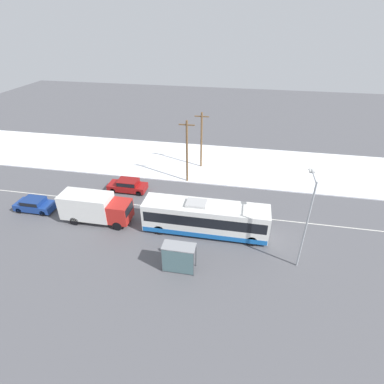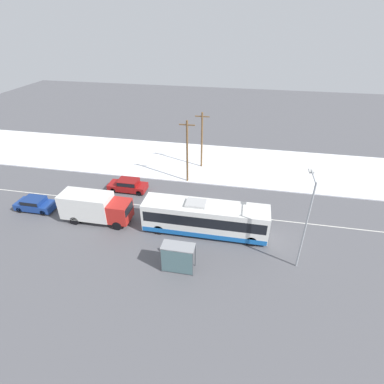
{
  "view_description": "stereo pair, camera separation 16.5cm",
  "coord_description": "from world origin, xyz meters",
  "px_view_note": "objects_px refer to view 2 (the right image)",
  "views": [
    {
      "loc": [
        2.93,
        -25.27,
        17.76
      ],
      "look_at": [
        -2.13,
        1.45,
        1.4
      ],
      "focal_mm": 28.0,
      "sensor_mm": 36.0,
      "label": 1
    },
    {
      "loc": [
        3.1,
        -25.24,
        17.76
      ],
      "look_at": [
        -2.13,
        1.45,
        1.4
      ],
      "focal_mm": 28.0,
      "sensor_mm": 36.0,
      "label": 2
    }
  ],
  "objects_px": {
    "pedestrian_at_stop": "(175,247)",
    "utility_pole_roadside": "(187,151)",
    "city_bus": "(205,218)",
    "streetlamp": "(307,213)",
    "box_truck": "(94,207)",
    "bus_shelter": "(178,255)",
    "sedan_car": "(128,185)",
    "parked_car_near_truck": "(35,204)",
    "utility_pole_snowlot": "(202,140)"
  },
  "relations": [
    {
      "from": "sedan_car",
      "to": "box_truck",
      "type": "bearing_deg",
      "value": 80.92
    },
    {
      "from": "box_truck",
      "to": "streetlamp",
      "type": "bearing_deg",
      "value": -6.74
    },
    {
      "from": "box_truck",
      "to": "utility_pole_roadside",
      "type": "bearing_deg",
      "value": 52.97
    },
    {
      "from": "utility_pole_roadside",
      "to": "pedestrian_at_stop",
      "type": "bearing_deg",
      "value": -82.73
    },
    {
      "from": "city_bus",
      "to": "streetlamp",
      "type": "distance_m",
      "value": 9.04
    },
    {
      "from": "parked_car_near_truck",
      "to": "streetlamp",
      "type": "bearing_deg",
      "value": -6.03
    },
    {
      "from": "utility_pole_roadside",
      "to": "utility_pole_snowlot",
      "type": "height_order",
      "value": "utility_pole_roadside"
    },
    {
      "from": "streetlamp",
      "to": "utility_pole_roadside",
      "type": "xyz_separation_m",
      "value": [
        -11.62,
        11.77,
        -0.9
      ]
    },
    {
      "from": "city_bus",
      "to": "sedan_car",
      "type": "distance_m",
      "value": 11.43
    },
    {
      "from": "box_truck",
      "to": "sedan_car",
      "type": "height_order",
      "value": "box_truck"
    },
    {
      "from": "parked_car_near_truck",
      "to": "pedestrian_at_stop",
      "type": "relative_size",
      "value": 2.37
    },
    {
      "from": "sedan_car",
      "to": "pedestrian_at_stop",
      "type": "relative_size",
      "value": 2.59
    },
    {
      "from": "sedan_car",
      "to": "bus_shelter",
      "type": "height_order",
      "value": "bus_shelter"
    },
    {
      "from": "streetlamp",
      "to": "utility_pole_snowlot",
      "type": "relative_size",
      "value": 1.06
    },
    {
      "from": "utility_pole_snowlot",
      "to": "pedestrian_at_stop",
      "type": "bearing_deg",
      "value": -87.79
    },
    {
      "from": "bus_shelter",
      "to": "streetlamp",
      "type": "bearing_deg",
      "value": 17.14
    },
    {
      "from": "streetlamp",
      "to": "box_truck",
      "type": "bearing_deg",
      "value": 173.26
    },
    {
      "from": "pedestrian_at_stop",
      "to": "utility_pole_roadside",
      "type": "relative_size",
      "value": 0.22
    },
    {
      "from": "box_truck",
      "to": "parked_car_near_truck",
      "type": "height_order",
      "value": "box_truck"
    },
    {
      "from": "streetlamp",
      "to": "utility_pole_snowlot",
      "type": "bearing_deg",
      "value": 123.51
    },
    {
      "from": "box_truck",
      "to": "utility_pole_roadside",
      "type": "height_order",
      "value": "utility_pole_roadside"
    },
    {
      "from": "city_bus",
      "to": "pedestrian_at_stop",
      "type": "bearing_deg",
      "value": -116.61
    },
    {
      "from": "box_truck",
      "to": "bus_shelter",
      "type": "bearing_deg",
      "value": -28.25
    },
    {
      "from": "box_truck",
      "to": "pedestrian_at_stop",
      "type": "distance_m",
      "value": 9.59
    },
    {
      "from": "streetlamp",
      "to": "utility_pole_snowlot",
      "type": "height_order",
      "value": "streetlamp"
    },
    {
      "from": "box_truck",
      "to": "parked_car_near_truck",
      "type": "relative_size",
      "value": 1.69
    },
    {
      "from": "box_truck",
      "to": "bus_shelter",
      "type": "distance_m",
      "value": 10.78
    },
    {
      "from": "box_truck",
      "to": "bus_shelter",
      "type": "height_order",
      "value": "box_truck"
    },
    {
      "from": "sedan_car",
      "to": "utility_pole_snowlot",
      "type": "height_order",
      "value": "utility_pole_snowlot"
    },
    {
      "from": "city_bus",
      "to": "sedan_car",
      "type": "height_order",
      "value": "city_bus"
    },
    {
      "from": "city_bus",
      "to": "utility_pole_snowlot",
      "type": "distance_m",
      "value": 14.0
    },
    {
      "from": "parked_car_near_truck",
      "to": "bus_shelter",
      "type": "xyz_separation_m",
      "value": [
        16.55,
        -5.61,
        0.92
      ]
    },
    {
      "from": "parked_car_near_truck",
      "to": "utility_pole_roadside",
      "type": "bearing_deg",
      "value": 32.37
    },
    {
      "from": "city_bus",
      "to": "sedan_car",
      "type": "bearing_deg",
      "value": 149.58
    },
    {
      "from": "pedestrian_at_stop",
      "to": "utility_pole_roadside",
      "type": "height_order",
      "value": "utility_pole_roadside"
    },
    {
      "from": "bus_shelter",
      "to": "pedestrian_at_stop",
      "type": "bearing_deg",
      "value": 112.08
    },
    {
      "from": "box_truck",
      "to": "utility_pole_roadside",
      "type": "distance_m",
      "value": 12.19
    },
    {
      "from": "city_bus",
      "to": "parked_car_near_truck",
      "type": "bearing_deg",
      "value": 179.19
    },
    {
      "from": "pedestrian_at_stop",
      "to": "utility_pole_roadside",
      "type": "bearing_deg",
      "value": 97.27
    },
    {
      "from": "box_truck",
      "to": "bus_shelter",
      "type": "relative_size",
      "value": 2.63
    },
    {
      "from": "city_bus",
      "to": "box_truck",
      "type": "distance_m",
      "value": 10.8
    },
    {
      "from": "city_bus",
      "to": "utility_pole_roadside",
      "type": "relative_size",
      "value": 1.5
    },
    {
      "from": "parked_car_near_truck",
      "to": "utility_pole_roadside",
      "type": "height_order",
      "value": "utility_pole_roadside"
    },
    {
      "from": "parked_car_near_truck",
      "to": "city_bus",
      "type": "bearing_deg",
      "value": -0.81
    },
    {
      "from": "city_bus",
      "to": "box_truck",
      "type": "bearing_deg",
      "value": -178.63
    },
    {
      "from": "bus_shelter",
      "to": "sedan_car",
      "type": "bearing_deg",
      "value": 127.46
    },
    {
      "from": "parked_car_near_truck",
      "to": "utility_pole_roadside",
      "type": "relative_size",
      "value": 0.53
    },
    {
      "from": "city_bus",
      "to": "parked_car_near_truck",
      "type": "height_order",
      "value": "city_bus"
    },
    {
      "from": "bus_shelter",
      "to": "box_truck",
      "type": "bearing_deg",
      "value": 151.75
    },
    {
      "from": "box_truck",
      "to": "utility_pole_roadside",
      "type": "relative_size",
      "value": 0.89
    }
  ]
}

